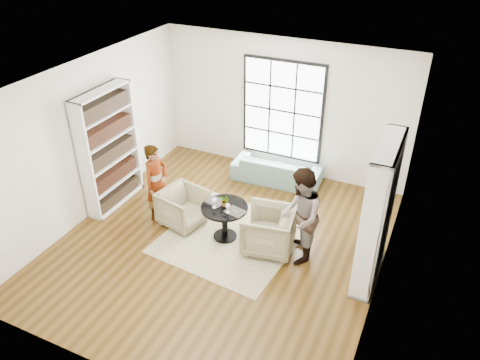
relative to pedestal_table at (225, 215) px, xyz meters
The scene contains 16 objects.
ground 0.52m from the pedestal_table, 84.22° to the right, with size 6.00×6.00×0.00m, color brown.
room_shell 0.85m from the pedestal_table, 87.38° to the left, with size 6.00×6.01×6.00m.
rug 0.50m from the pedestal_table, ahead, with size 2.29×2.29×0.01m, color #BCB48D.
pedestal_table is the anchor object (origin of this frame).
sofa 2.29m from the pedestal_table, 86.62° to the left, with size 1.92×0.75×0.56m, color gray.
armchair_left 0.92m from the pedestal_table, behind, with size 0.77×0.79×0.72m, color #C7B98E.
armchair_right 0.84m from the pedestal_table, ahead, with size 0.84×0.87×0.79m, color tan.
person_left 1.48m from the pedestal_table, behind, with size 0.56×0.37×1.54m, color gray.
person_right 1.43m from the pedestal_table, ahead, with size 0.84×0.65×1.72m, color gray.
placemat_left 0.30m from the pedestal_table, 160.77° to the left, with size 0.34×0.26×0.01m, color #262421.
placemat_right 0.31m from the pedestal_table, 13.70° to the right, with size 0.34×0.26×0.01m, color #262421.
cutlery_left 0.31m from the pedestal_table, 160.77° to the left, with size 0.14×0.22×0.01m, color silver, non-canonical shape.
cutlery_right 0.32m from the pedestal_table, 13.70° to the right, with size 0.14×0.22×0.01m, color silver, non-canonical shape.
wine_glass_left 0.37m from the pedestal_table, 147.55° to the right, with size 0.09×0.09×0.20m.
wine_glass_right 0.37m from the pedestal_table, 44.86° to the right, with size 0.09×0.09×0.19m.
flower_centerpiece 0.29m from the pedestal_table, 91.91° to the left, with size 0.19×0.16×0.21m, color gray.
Camera 1 is at (3.10, -5.92, 5.35)m, focal length 35.00 mm.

